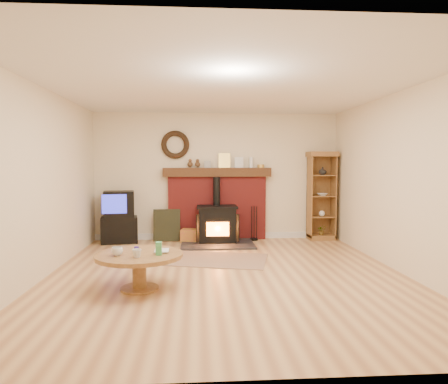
{
  "coord_description": "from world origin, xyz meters",
  "views": [
    {
      "loc": [
        -0.4,
        -5.5,
        1.55
      ],
      "look_at": [
        0.03,
        1.0,
        1.1
      ],
      "focal_mm": 32.0,
      "sensor_mm": 36.0,
      "label": 1
    }
  ],
  "objects": [
    {
      "name": "chimney_breast",
      "position": [
        0.0,
        2.67,
        0.8
      ],
      "size": [
        2.2,
        0.22,
        1.78
      ],
      "color": "maroon",
      "rests_on": "ground"
    },
    {
      "name": "ground",
      "position": [
        0.0,
        0.0,
        0.0
      ],
      "size": [
        5.5,
        5.5,
        0.0
      ],
      "primitive_type": "plane",
      "color": "#AB7347",
      "rests_on": "ground"
    },
    {
      "name": "curio_cabinet",
      "position": [
        2.14,
        2.55,
        0.91
      ],
      "size": [
        0.58,
        0.42,
        1.81
      ],
      "color": "brown",
      "rests_on": "ground"
    },
    {
      "name": "firelog_box",
      "position": [
        -0.52,
        2.4,
        0.13
      ],
      "size": [
        0.46,
        0.34,
        0.26
      ],
      "primitive_type": "cube",
      "rotation": [
        0.0,
        0.0,
        -0.22
      ],
      "color": "gold",
      "rests_on": "ground"
    },
    {
      "name": "tv_unit",
      "position": [
        -1.96,
        2.47,
        0.49
      ],
      "size": [
        0.77,
        0.59,
        1.02
      ],
      "color": "black",
      "rests_on": "ground"
    },
    {
      "name": "wood_stove",
      "position": [
        -0.02,
        2.27,
        0.36
      ],
      "size": [
        1.4,
        1.0,
        1.29
      ],
      "color": "black",
      "rests_on": "ground"
    },
    {
      "name": "area_rug",
      "position": [
        -0.08,
        0.89,
        0.01
      ],
      "size": [
        1.76,
        1.41,
        0.01
      ],
      "primitive_type": "cube",
      "rotation": [
        0.0,
        0.0,
        -0.24
      ],
      "color": "brown",
      "rests_on": "ground"
    },
    {
      "name": "coffee_table",
      "position": [
        -1.13,
        -0.59,
        0.37
      ],
      "size": [
        1.08,
        1.08,
        0.62
      ],
      "color": "brown",
      "rests_on": "ground"
    },
    {
      "name": "fire_tools",
      "position": [
        0.75,
        2.5,
        0.13
      ],
      "size": [
        0.16,
        0.16,
        0.7
      ],
      "color": "black",
      "rests_on": "ground"
    },
    {
      "name": "room_shell",
      "position": [
        -0.02,
        0.09,
        1.72
      ],
      "size": [
        5.02,
        5.52,
        2.61
      ],
      "color": "beige",
      "rests_on": "ground"
    },
    {
      "name": "leaning_painting",
      "position": [
        -1.03,
        2.55,
        0.32
      ],
      "size": [
        0.54,
        0.14,
        0.64
      ],
      "primitive_type": "cube",
      "rotation": [
        -0.17,
        0.0,
        0.0
      ],
      "color": "black",
      "rests_on": "ground"
    }
  ]
}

